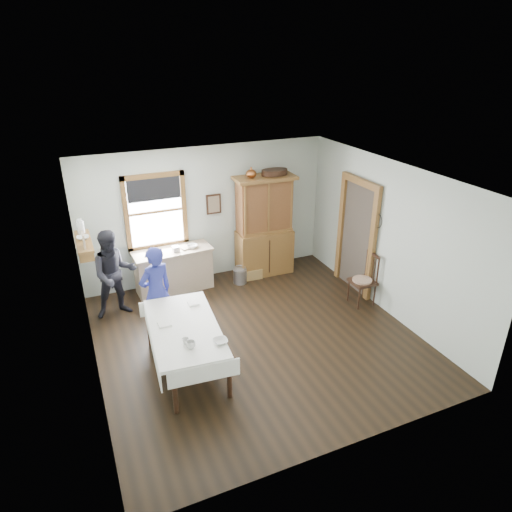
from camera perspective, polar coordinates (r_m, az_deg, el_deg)
name	(u,v)px	position (r m, az deg, el deg)	size (l,w,h in m)	color
room	(257,264)	(6.99, 0.07, -1.04)	(5.01, 5.01, 2.70)	black
window	(155,208)	(8.81, -12.47, 5.92)	(1.18, 0.07, 1.48)	white
doorway	(357,233)	(8.88, 12.51, 2.84)	(0.09, 1.14, 2.22)	#40372D
wall_shelf	(83,239)	(7.83, -20.80, 1.97)	(0.24, 1.00, 0.44)	brown
framed_picture	(214,204)	(9.10, -5.30, 6.47)	(0.30, 0.04, 0.40)	#321D11
rug_beater	(378,214)	(8.28, 15.00, 5.09)	(0.27, 0.27, 0.01)	black
work_counter	(174,270)	(9.01, -10.22, -1.77)	(1.49, 0.57, 0.85)	tan
china_hutch	(264,226)	(9.34, 1.06, 3.75)	(1.22, 0.58, 2.08)	brown
dining_table	(186,348)	(6.88, -8.77, -11.28)	(0.99, 1.88, 0.75)	white
spindle_chair	(363,279)	(8.60, 13.20, -2.87)	(0.46, 0.46, 1.00)	#321D11
pail	(240,276)	(9.26, -2.01, -2.51)	(0.28, 0.28, 0.30)	#999BA1
wicker_basket	(252,273)	(9.47, -0.47, -2.14)	(0.36, 0.26, 0.21)	#A87E4C
woman_blue	(157,296)	(7.55, -12.31, -4.85)	(0.54, 0.35, 1.47)	navy
figure_dark	(115,277)	(8.30, -17.23, -2.53)	(0.72, 0.56, 1.48)	black
table_cup_a	(191,345)	(6.20, -8.17, -10.91)	(0.13, 0.13, 0.10)	silver
table_cup_b	(186,341)	(6.29, -8.80, -10.48)	(0.09, 0.09, 0.09)	silver
table_bowl	(220,341)	(6.27, -4.48, -10.55)	(0.22, 0.22, 0.05)	silver
counter_book	(180,249)	(8.85, -9.42, 0.92)	(0.16, 0.22, 0.02)	#77654F
counter_bowl	(192,246)	(8.86, -7.98, 1.21)	(0.20, 0.20, 0.06)	silver
shelf_bowl	(83,238)	(7.83, -20.83, 2.17)	(0.22, 0.22, 0.05)	silver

